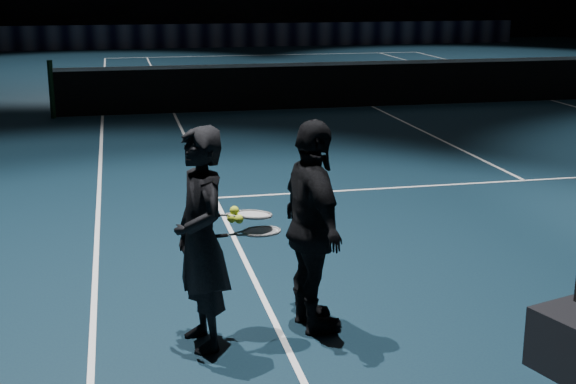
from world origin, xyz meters
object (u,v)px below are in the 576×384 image
player_b (313,227)px  racket_upper (253,215)px  player_a (201,239)px  tennis_balls (235,216)px  racket_lower (262,231)px

player_b → racket_upper: 0.47m
player_a → player_b: same height
tennis_balls → racket_upper: bearing=20.9°
racket_upper → tennis_balls: size_ratio=5.67×
racket_lower → tennis_balls: size_ratio=5.67×
player_a → racket_upper: size_ratio=2.37×
player_b → racket_lower: bearing=90.6°
player_b → racket_upper: player_b is taller
racket_upper → tennis_balls: tennis_balls is taller
racket_lower → tennis_balls: bearing=178.5°
tennis_balls → racket_lower: bearing=5.9°
player_a → racket_upper: 0.42m
racket_lower → player_a: bearing=-180.0°
racket_lower → racket_upper: racket_upper is taller
racket_lower → tennis_balls: 0.24m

